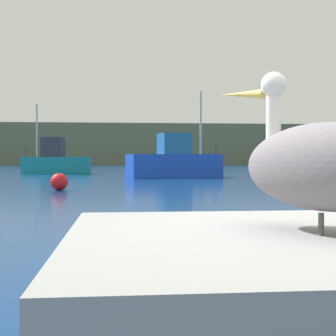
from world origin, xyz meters
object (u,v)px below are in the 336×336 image
(fishing_boat_blue, at_px, (175,162))
(mooring_buoy, at_px, (59,182))
(pelican, at_px, (322,164))
(fishing_boat_teal, at_px, (55,161))

(fishing_boat_blue, xyz_separation_m, mooring_buoy, (-5.12, -10.40, -0.60))
(pelican, height_order, fishing_boat_teal, fishing_boat_teal)
(fishing_boat_teal, bearing_deg, mooring_buoy, 108.94)
(fishing_boat_blue, bearing_deg, pelican, -110.82)
(fishing_boat_blue, bearing_deg, fishing_boat_teal, 119.85)
(pelican, distance_m, fishing_boat_blue, 25.00)
(fishing_boat_teal, distance_m, mooring_buoy, 17.82)
(pelican, relative_size, fishing_boat_teal, 0.27)
(fishing_boat_teal, bearing_deg, pelican, 111.03)
(pelican, bearing_deg, fishing_boat_teal, -20.27)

